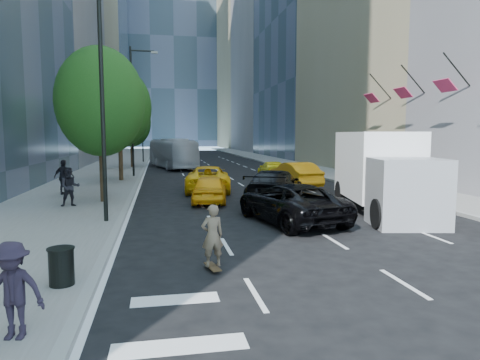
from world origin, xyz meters
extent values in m
plane|color=black|center=(0.00, 0.00, 0.00)|extent=(160.00, 160.00, 0.00)
cube|color=slate|center=(-9.00, 30.00, 0.07)|extent=(6.00, 120.00, 0.15)
cube|color=slate|center=(10.00, 30.00, 0.07)|extent=(4.00, 120.00, 0.15)
cube|color=#303F4B|center=(-22.00, 92.00, 30.00)|extent=(20.00, 28.00, 60.00)
cube|color=gray|center=(22.00, 98.00, 25.00)|extent=(20.00, 24.00, 50.00)
cylinder|color=black|center=(-6.50, 4.00, 5.15)|extent=(0.16, 0.16, 10.00)
cylinder|color=black|center=(-6.50, 22.00, 5.15)|extent=(0.16, 0.16, 10.00)
cylinder|color=black|center=(-5.60, 22.00, 9.85)|extent=(1.80, 0.12, 0.12)
cube|color=#99998C|center=(-4.70, 22.00, 9.75)|extent=(0.50, 0.22, 0.15)
cylinder|color=black|center=(-7.20, 9.00, 1.72)|extent=(0.30, 0.30, 3.15)
ellipsoid|color=#143A10|center=(-7.20, 9.00, 4.98)|extent=(4.20, 4.20, 5.25)
cylinder|color=black|center=(-7.20, 19.00, 1.84)|extent=(0.30, 0.30, 3.38)
ellipsoid|color=#143A10|center=(-7.20, 19.00, 5.32)|extent=(4.50, 4.50, 5.62)
cylinder|color=black|center=(-7.20, 32.00, 1.61)|extent=(0.30, 0.30, 2.93)
ellipsoid|color=#143A10|center=(-7.20, 32.00, 4.63)|extent=(3.90, 3.90, 4.88)
cylinder|color=black|center=(-6.40, 40.00, 2.75)|extent=(0.14, 0.14, 5.20)
imported|color=black|center=(-6.40, 40.00, 4.35)|extent=(2.48, 0.53, 1.00)
cylinder|color=black|center=(11.15, 8.00, 6.85)|extent=(1.75, 0.08, 1.75)
cube|color=#B52955|center=(10.50, 8.00, 6.00)|extent=(0.64, 1.30, 0.64)
cylinder|color=black|center=(11.15, 12.00, 6.85)|extent=(1.75, 0.08, 1.75)
cube|color=#B52955|center=(10.50, 12.00, 6.00)|extent=(0.64, 1.30, 0.64)
cylinder|color=black|center=(11.15, 16.00, 6.85)|extent=(1.75, 0.08, 1.75)
cube|color=#B52955|center=(10.50, 16.00, 6.00)|extent=(0.64, 1.30, 0.64)
imported|color=brown|center=(-3.20, -2.22, 0.79)|extent=(0.64, 0.48, 1.57)
imported|color=black|center=(0.50, 3.12, 0.77)|extent=(3.66, 5.93, 1.53)
imported|color=black|center=(1.20, 8.00, 0.82)|extent=(4.47, 6.12, 1.65)
imported|color=#FCA50D|center=(-2.00, 8.64, 0.71)|extent=(2.32, 4.39, 1.42)
imported|color=orange|center=(4.20, 14.00, 0.81)|extent=(2.36, 5.12, 1.63)
imported|color=yellow|center=(-1.61, 13.00, 0.77)|extent=(3.17, 5.78, 1.53)
imported|color=yellow|center=(4.20, 19.66, 0.67)|extent=(2.29, 4.74, 1.33)
imported|color=#B5B7BB|center=(-3.20, 31.41, 1.50)|extent=(4.75, 11.04, 3.00)
cube|color=white|center=(5.25, 5.30, 2.04)|extent=(3.54, 5.47, 2.97)
cube|color=gray|center=(4.55, 1.62, 1.27)|extent=(2.90, 2.64, 2.53)
cylinder|color=black|center=(3.33, 1.41, 0.55)|extent=(0.58, 1.15, 1.10)
cylinder|color=black|center=(5.60, 0.97, 0.55)|extent=(0.58, 1.15, 1.10)
cylinder|color=black|center=(4.44, 7.24, 0.55)|extent=(0.58, 1.15, 1.10)
cylinder|color=black|center=(6.71, 6.81, 0.55)|extent=(0.58, 1.15, 1.10)
imported|color=black|center=(-8.50, 7.74, 1.04)|extent=(0.98, 0.83, 1.77)
imported|color=black|center=(-9.58, 11.81, 1.10)|extent=(1.20, 0.73, 1.91)
imported|color=black|center=(-6.80, -5.52, 0.94)|extent=(1.11, 0.77, 1.59)
cylinder|color=black|center=(-6.60, -3.06, 0.55)|extent=(0.53, 0.53, 0.79)
camera|label=1|loc=(-4.46, -12.64, 3.41)|focal=32.00mm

